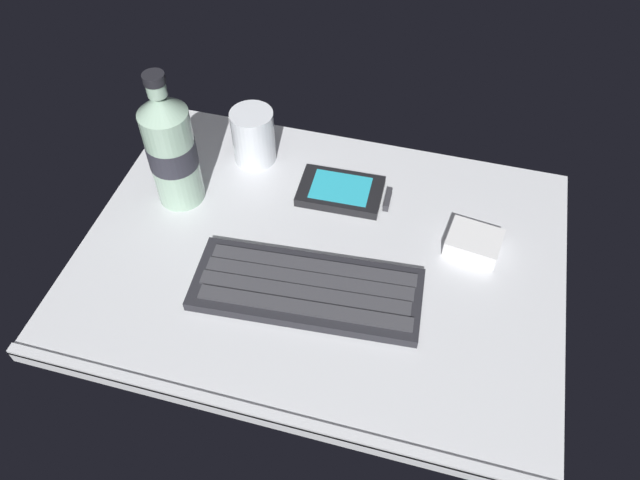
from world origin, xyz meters
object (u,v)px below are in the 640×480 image
at_px(water_bottle, 171,149).
at_px(handheld_device, 345,192).
at_px(keyboard, 310,290).
at_px(juice_cup, 254,138).
at_px(charger_block, 474,242).

bearing_deg(water_bottle, handheld_device, 14.87).
xyz_separation_m(keyboard, water_bottle, (-0.23, 0.12, 0.08)).
bearing_deg(keyboard, juice_cup, 123.70).
distance_m(keyboard, handheld_device, 0.18).
distance_m(juice_cup, water_bottle, 0.14).
bearing_deg(juice_cup, water_bottle, -126.42).
xyz_separation_m(water_bottle, charger_block, (0.42, 0.01, -0.08)).
bearing_deg(charger_block, handheld_device, 164.86).
xyz_separation_m(juice_cup, water_bottle, (-0.08, -0.10, 0.05)).
bearing_deg(water_bottle, juice_cup, 53.58).
bearing_deg(keyboard, handheld_device, 89.11).
bearing_deg(charger_block, water_bottle, -178.71).
height_order(keyboard, water_bottle, water_bottle).
relative_size(juice_cup, water_bottle, 0.41).
bearing_deg(handheld_device, keyboard, -90.89).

